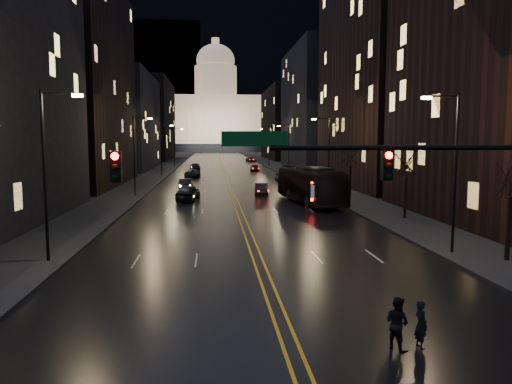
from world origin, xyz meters
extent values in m
plane|color=black|center=(0.00, 0.00, 0.00)|extent=(900.00, 900.00, 0.00)
cube|color=black|center=(0.00, 130.00, 0.01)|extent=(20.00, 320.00, 0.02)
cube|color=black|center=(-14.00, 130.00, 0.08)|extent=(8.00, 320.00, 0.16)
cube|color=black|center=(14.00, 130.00, 0.08)|extent=(8.00, 320.00, 0.16)
cube|color=orange|center=(0.00, 130.00, 0.03)|extent=(0.62, 320.00, 0.01)
cube|color=black|center=(-21.00, 54.00, 14.00)|extent=(12.00, 30.00, 28.00)
cube|color=black|center=(-21.00, 92.00, 10.00)|extent=(12.00, 34.00, 20.00)
cube|color=black|center=(-21.00, 140.00, 12.00)|extent=(12.00, 40.00, 24.00)
cube|color=black|center=(21.00, 50.00, 19.00)|extent=(12.00, 30.00, 38.00)
cube|color=black|center=(21.00, 92.00, 13.00)|extent=(12.00, 34.00, 26.00)
cube|color=black|center=(21.00, 140.00, 11.00)|extent=(12.00, 40.00, 22.00)
cube|color=black|center=(40.00, 380.00, 65.00)|extent=(520.00, 60.00, 130.00)
cube|color=black|center=(0.00, 250.00, 2.00)|extent=(90.00, 50.00, 4.00)
cube|color=#DFBB81|center=(0.00, 250.00, 16.00)|extent=(80.00, 36.00, 24.00)
cylinder|color=beige|center=(0.00, 250.00, 36.00)|extent=(22.00, 22.00, 16.00)
ellipsoid|color=beige|center=(0.00, 250.00, 47.00)|extent=(20.00, 20.00, 17.00)
cylinder|color=#DFBB81|center=(0.00, 250.00, 55.50)|extent=(4.00, 4.00, 6.00)
cylinder|color=black|center=(5.50, 0.00, 6.20)|extent=(12.00, 0.18, 0.18)
cube|color=black|center=(-5.50, 0.00, 5.60)|extent=(0.35, 0.30, 1.00)
cube|color=black|center=(3.50, 0.00, 5.60)|extent=(0.35, 0.30, 1.00)
sphere|color=#FF0705|center=(-5.50, -0.18, 5.95)|extent=(0.24, 0.24, 0.24)
sphere|color=#FF0705|center=(3.50, -0.18, 5.95)|extent=(0.24, 0.24, 0.24)
cube|color=#053F14|center=(-1.00, 0.00, 6.50)|extent=(2.20, 0.06, 0.50)
cylinder|color=black|center=(11.00, 10.00, 4.50)|extent=(0.16, 0.16, 9.00)
cylinder|color=black|center=(10.10, 10.00, 8.80)|extent=(1.80, 0.10, 0.10)
cube|color=#FFD299|center=(9.20, 10.00, 8.70)|extent=(0.50, 0.25, 0.15)
cylinder|color=black|center=(-11.00, 10.00, 4.50)|extent=(0.16, 0.16, 9.00)
cylinder|color=black|center=(-10.10, 10.00, 8.80)|extent=(1.80, 0.10, 0.10)
cube|color=#FFD299|center=(-9.20, 10.00, 8.70)|extent=(0.50, 0.25, 0.15)
cylinder|color=black|center=(11.00, 40.00, 4.50)|extent=(0.16, 0.16, 9.00)
cylinder|color=black|center=(10.10, 40.00, 8.80)|extent=(1.80, 0.10, 0.10)
cube|color=#FFD299|center=(9.20, 40.00, 8.70)|extent=(0.50, 0.25, 0.15)
cylinder|color=black|center=(-11.00, 40.00, 4.50)|extent=(0.16, 0.16, 9.00)
cylinder|color=black|center=(-10.10, 40.00, 8.80)|extent=(1.80, 0.10, 0.10)
cube|color=#FFD299|center=(-9.20, 40.00, 8.70)|extent=(0.50, 0.25, 0.15)
cylinder|color=black|center=(11.00, 70.00, 4.50)|extent=(0.16, 0.16, 9.00)
cylinder|color=black|center=(10.10, 70.00, 8.80)|extent=(1.80, 0.10, 0.10)
cube|color=#FFD299|center=(9.20, 70.00, 8.70)|extent=(0.50, 0.25, 0.15)
cylinder|color=black|center=(-11.00, 70.00, 4.50)|extent=(0.16, 0.16, 9.00)
cylinder|color=black|center=(-10.10, 70.00, 8.80)|extent=(1.80, 0.10, 0.10)
cube|color=#FFD299|center=(-9.20, 70.00, 8.70)|extent=(0.50, 0.25, 0.15)
cylinder|color=black|center=(11.00, 100.00, 4.50)|extent=(0.16, 0.16, 9.00)
cylinder|color=black|center=(10.10, 100.00, 8.80)|extent=(1.80, 0.10, 0.10)
cube|color=#FFD299|center=(9.20, 100.00, 8.70)|extent=(0.50, 0.25, 0.15)
cylinder|color=black|center=(-11.00, 100.00, 4.50)|extent=(0.16, 0.16, 9.00)
cylinder|color=black|center=(-10.10, 100.00, 8.80)|extent=(1.80, 0.10, 0.10)
cube|color=#FFD299|center=(-9.20, 100.00, 8.70)|extent=(0.50, 0.25, 0.15)
cylinder|color=black|center=(13.00, 8.00, 1.75)|extent=(0.24, 0.24, 3.50)
cylinder|color=black|center=(13.00, 22.00, 1.75)|extent=(0.24, 0.24, 3.50)
cylinder|color=black|center=(13.00, 38.00, 1.75)|extent=(0.24, 0.24, 3.50)
imported|color=black|center=(7.41, 32.91, 1.86)|extent=(4.82, 13.63, 3.72)
imported|color=black|center=(-4.95, 36.07, 0.86)|extent=(2.69, 5.28, 1.72)
imported|color=black|center=(-5.73, 47.25, 0.72)|extent=(1.66, 4.42, 1.44)
imported|color=black|center=(-5.67, 68.22, 0.70)|extent=(2.70, 5.17, 1.39)
imported|color=black|center=(-5.88, 87.23, 0.72)|extent=(2.48, 5.11, 1.43)
imported|color=black|center=(3.26, 40.31, 0.70)|extent=(1.93, 4.39, 1.40)
imported|color=black|center=(8.19, 58.77, 0.78)|extent=(1.92, 4.61, 1.56)
imported|color=black|center=(6.07, 81.85, 0.65)|extent=(2.27, 4.67, 1.31)
imported|color=black|center=(8.50, 122.96, 0.68)|extent=(2.75, 5.10, 1.36)
imported|color=black|center=(4.01, -2.00, 0.76)|extent=(0.44, 0.60, 1.52)
imported|color=black|center=(3.24, -2.00, 0.84)|extent=(0.82, 0.93, 1.67)
camera|label=1|loc=(-2.41, -16.43, 6.51)|focal=35.00mm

